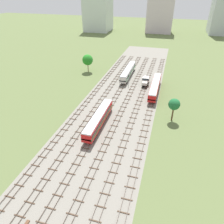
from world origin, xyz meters
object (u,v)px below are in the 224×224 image
Objects in this scene: diesel_railcar_centre_left_nearest at (99,119)px; signal_post_nearest at (129,79)px; passenger_coach_right_near at (155,86)px; shunter_loco_centre_right_mid at (146,80)px; passenger_coach_centre_left_midfar at (128,71)px.

diesel_railcar_centre_left_nearest is 4.37× the size of signal_post_nearest.
passenger_coach_right_near is 2.60× the size of shunter_loco_centre_right_mid.
signal_post_nearest is (2.30, -9.63, 0.40)m from passenger_coach_centre_left_midfar.
passenger_coach_centre_left_midfar is 4.69× the size of signal_post_nearest.
diesel_railcar_centre_left_nearest is 41.73m from passenger_coach_centre_left_midfar.
signal_post_nearest reaches higher than passenger_coach_right_near.
signal_post_nearest reaches higher than diesel_railcar_centre_left_nearest.
passenger_coach_right_near is 12.18m from signal_post_nearest.
signal_post_nearest is at bearing 160.87° from passenger_coach_right_near.
passenger_coach_centre_left_midfar is at bearing 143.63° from shunter_loco_centre_right_mid.
passenger_coach_right_near is at bearing -56.09° from shunter_loco_centre_right_mid.
passenger_coach_right_near reaches higher than shunter_loco_centre_right_mid.
signal_post_nearest is at bearing 85.90° from diesel_railcar_centre_left_nearest.
diesel_railcar_centre_left_nearest is 36.15m from shunter_loco_centre_right_mid.
shunter_loco_centre_right_mid is at bearing 123.91° from passenger_coach_right_near.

